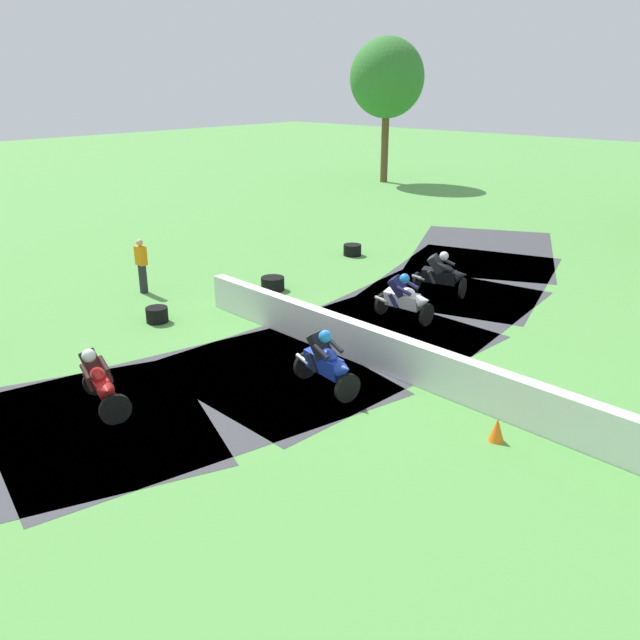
{
  "coord_description": "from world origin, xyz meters",
  "views": [
    {
      "loc": [
        9.33,
        -10.77,
        6.08
      ],
      "look_at": [
        -0.07,
        -0.48,
        0.9
      ],
      "focal_mm": 36.86,
      "sensor_mm": 36.0,
      "label": 1
    }
  ],
  "objects_px": {
    "motorcycle_chase_blue": "(326,362)",
    "tire_stack_mid_a": "(157,315)",
    "tire_stack_mid_b": "(273,284)",
    "traffic_cone": "(497,430)",
    "tire_stack_far": "(352,250)",
    "track_marshal": "(142,266)",
    "motorcycle_trailing_white": "(405,298)",
    "motorcycle_fourth_black": "(442,274)",
    "motorcycle_lead_red": "(100,381)"
  },
  "relations": [
    {
      "from": "motorcycle_chase_blue",
      "to": "traffic_cone",
      "type": "relative_size",
      "value": 3.88
    },
    {
      "from": "track_marshal",
      "to": "tire_stack_far",
      "type": "bearing_deg",
      "value": 76.5
    },
    {
      "from": "motorcycle_fourth_black",
      "to": "tire_stack_far",
      "type": "bearing_deg",
      "value": 159.49
    },
    {
      "from": "motorcycle_lead_red",
      "to": "tire_stack_far",
      "type": "relative_size",
      "value": 2.61
    },
    {
      "from": "track_marshal",
      "to": "traffic_cone",
      "type": "bearing_deg",
      "value": -3.08
    },
    {
      "from": "tire_stack_far",
      "to": "motorcycle_lead_red",
      "type": "bearing_deg",
      "value": -72.05
    },
    {
      "from": "motorcycle_fourth_black",
      "to": "tire_stack_mid_a",
      "type": "xyz_separation_m",
      "value": [
        -4.31,
        -6.92,
        -0.45
      ]
    },
    {
      "from": "motorcycle_trailing_white",
      "to": "tire_stack_far",
      "type": "xyz_separation_m",
      "value": [
        -5.37,
        4.32,
        -0.44
      ]
    },
    {
      "from": "motorcycle_chase_blue",
      "to": "track_marshal",
      "type": "bearing_deg",
      "value": 171.76
    },
    {
      "from": "motorcycle_trailing_white",
      "to": "motorcycle_fourth_black",
      "type": "distance_m",
      "value": 2.52
    },
    {
      "from": "motorcycle_fourth_black",
      "to": "traffic_cone",
      "type": "height_order",
      "value": "motorcycle_fourth_black"
    },
    {
      "from": "motorcycle_fourth_black",
      "to": "traffic_cone",
      "type": "xyz_separation_m",
      "value": [
        5.24,
        -6.37,
        -0.43
      ]
    },
    {
      "from": "tire_stack_mid_a",
      "to": "track_marshal",
      "type": "height_order",
      "value": "track_marshal"
    },
    {
      "from": "motorcycle_chase_blue",
      "to": "track_marshal",
      "type": "xyz_separation_m",
      "value": [
        -8.43,
        1.22,
        0.16
      ]
    },
    {
      "from": "motorcycle_trailing_white",
      "to": "tire_stack_mid_b",
      "type": "relative_size",
      "value": 2.38
    },
    {
      "from": "tire_stack_far",
      "to": "traffic_cone",
      "type": "bearing_deg",
      "value": -38.97
    },
    {
      "from": "motorcycle_chase_blue",
      "to": "tire_stack_mid_a",
      "type": "relative_size",
      "value": 2.97
    },
    {
      "from": "tire_stack_far",
      "to": "track_marshal",
      "type": "height_order",
      "value": "track_marshal"
    },
    {
      "from": "tire_stack_mid_a",
      "to": "traffic_cone",
      "type": "height_order",
      "value": "traffic_cone"
    },
    {
      "from": "motorcycle_lead_red",
      "to": "motorcycle_chase_blue",
      "type": "distance_m",
      "value": 4.4
    },
    {
      "from": "tire_stack_mid_b",
      "to": "traffic_cone",
      "type": "xyz_separation_m",
      "value": [
        9.3,
        -3.42,
        0.02
      ]
    },
    {
      "from": "tire_stack_mid_a",
      "to": "traffic_cone",
      "type": "xyz_separation_m",
      "value": [
        9.55,
        0.55,
        0.02
      ]
    },
    {
      "from": "tire_stack_mid_b",
      "to": "track_marshal",
      "type": "distance_m",
      "value": 3.9
    },
    {
      "from": "tire_stack_mid_b",
      "to": "motorcycle_lead_red",
      "type": "bearing_deg",
      "value": -67.36
    },
    {
      "from": "motorcycle_fourth_black",
      "to": "track_marshal",
      "type": "height_order",
      "value": "track_marshal"
    },
    {
      "from": "motorcycle_fourth_black",
      "to": "motorcycle_lead_red",
      "type": "bearing_deg",
      "value": -95.02
    },
    {
      "from": "track_marshal",
      "to": "traffic_cone",
      "type": "distance_m",
      "value": 12.0
    },
    {
      "from": "motorcycle_chase_blue",
      "to": "track_marshal",
      "type": "height_order",
      "value": "track_marshal"
    },
    {
      "from": "motorcycle_trailing_white",
      "to": "motorcycle_lead_red",
      "type": "bearing_deg",
      "value": -99.74
    },
    {
      "from": "motorcycle_trailing_white",
      "to": "track_marshal",
      "type": "relative_size",
      "value": 1.03
    },
    {
      "from": "motorcycle_trailing_white",
      "to": "tire_stack_mid_b",
      "type": "xyz_separation_m",
      "value": [
        -4.52,
        -0.47,
        -0.44
      ]
    },
    {
      "from": "track_marshal",
      "to": "motorcycle_chase_blue",
      "type": "bearing_deg",
      "value": -8.24
    },
    {
      "from": "motorcycle_lead_red",
      "to": "tire_stack_far",
      "type": "distance_m",
      "value": 12.96
    },
    {
      "from": "tire_stack_mid_a",
      "to": "traffic_cone",
      "type": "distance_m",
      "value": 9.56
    },
    {
      "from": "motorcycle_chase_blue",
      "to": "motorcycle_trailing_white",
      "type": "relative_size",
      "value": 1.01
    },
    {
      "from": "motorcycle_trailing_white",
      "to": "motorcycle_fourth_black",
      "type": "bearing_deg",
      "value": 100.34
    },
    {
      "from": "motorcycle_trailing_white",
      "to": "tire_stack_mid_a",
      "type": "relative_size",
      "value": 2.92
    },
    {
      "from": "motorcycle_trailing_white",
      "to": "tire_stack_mid_b",
      "type": "bearing_deg",
      "value": -174.03
    },
    {
      "from": "motorcycle_lead_red",
      "to": "tire_stack_mid_b",
      "type": "bearing_deg",
      "value": 112.64
    },
    {
      "from": "motorcycle_fourth_black",
      "to": "motorcycle_chase_blue",
      "type": "bearing_deg",
      "value": -76.29
    },
    {
      "from": "motorcycle_fourth_black",
      "to": "tire_stack_mid_a",
      "type": "bearing_deg",
      "value": -121.9
    },
    {
      "from": "motorcycle_chase_blue",
      "to": "tire_stack_mid_a",
      "type": "bearing_deg",
      "value": 179.75
    },
    {
      "from": "motorcycle_fourth_black",
      "to": "tire_stack_mid_b",
      "type": "xyz_separation_m",
      "value": [
        -4.06,
        -2.95,
        -0.45
      ]
    },
    {
      "from": "tire_stack_mid_a",
      "to": "track_marshal",
      "type": "bearing_deg",
      "value": 153.76
    },
    {
      "from": "traffic_cone",
      "to": "motorcycle_lead_red",
      "type": "bearing_deg",
      "value": -146.25
    },
    {
      "from": "motorcycle_trailing_white",
      "to": "track_marshal",
      "type": "distance_m",
      "value": 7.89
    },
    {
      "from": "motorcycle_trailing_white",
      "to": "motorcycle_fourth_black",
      "type": "height_order",
      "value": "motorcycle_fourth_black"
    },
    {
      "from": "tire_stack_far",
      "to": "traffic_cone",
      "type": "height_order",
      "value": "traffic_cone"
    },
    {
      "from": "motorcycle_chase_blue",
      "to": "tire_stack_mid_b",
      "type": "height_order",
      "value": "motorcycle_chase_blue"
    },
    {
      "from": "motorcycle_fourth_black",
      "to": "tire_stack_mid_a",
      "type": "height_order",
      "value": "motorcycle_fourth_black"
    }
  ]
}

